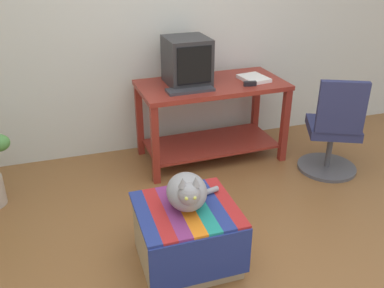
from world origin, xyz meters
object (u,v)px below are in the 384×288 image
desk (211,108)px  cat (187,192)px  keyboard (190,90)px  office_chair (334,133)px  ottoman_with_blanket (187,235)px  stapler (250,84)px  book (254,78)px  tv_monitor (187,61)px

desk → cat: bearing=-117.5°
keyboard → cat: (-0.39, -1.16, -0.22)m
desk → office_chair: bearing=-35.3°
desk → office_chair: 1.09m
desk → office_chair: (0.90, -0.60, -0.12)m
ottoman_with_blanket → keyboard: bearing=71.4°
stapler → keyboard: bearing=96.6°
ottoman_with_blanket → desk: bearing=64.0°
ottoman_with_blanket → cat: bearing=49.6°
keyboard → stapler: stapler is taller
keyboard → ottoman_with_blanket: keyboard is taller
ottoman_with_blanket → office_chair: office_chair is taller
ottoman_with_blanket → cat: size_ratio=1.56×
cat → stapler: size_ratio=3.56×
ottoman_with_blanket → book: bearing=51.2°
book → ottoman_with_blanket: 1.74m
book → ottoman_with_blanket: size_ratio=0.44×
keyboard → stapler: bearing=-4.6°
tv_monitor → cat: (-0.43, -1.37, -0.41)m
keyboard → cat: bearing=-110.4°
desk → ottoman_with_blanket: bearing=-117.6°
stapler → desk: bearing=67.3°
cat → office_chair: size_ratio=0.44×
desk → office_chair: size_ratio=1.48×
desk → cat: size_ratio=3.38×
ottoman_with_blanket → tv_monitor: bearing=72.6°
office_chair → tv_monitor: bearing=-5.5°
tv_monitor → book: bearing=-10.5°
cat → office_chair: office_chair is taller
cat → office_chair: (1.54, 0.72, -0.14)m
office_chair → stapler: size_ratio=8.09×
desk → tv_monitor: bearing=163.6°
desk → cat: desk is taller
keyboard → office_chair: bearing=-23.2°
keyboard → stapler: size_ratio=3.64×
tv_monitor → ottoman_with_blanket: bearing=-109.0°
tv_monitor → ottoman_with_blanket: tv_monitor is taller
book → office_chair: (0.51, -0.56, -0.37)m
book → desk: bearing=166.1°
stapler → book: bearing=-26.9°
book → cat: book is taller
desk → book: book is taller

